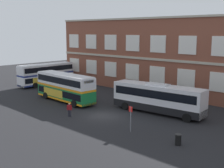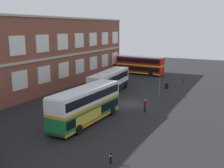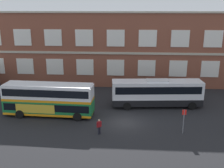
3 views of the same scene
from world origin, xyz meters
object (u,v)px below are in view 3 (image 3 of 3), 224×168
at_px(double_decker_middle, 49,99).
at_px(touring_coach, 157,93).
at_px(bus_stand_flag, 184,119).
at_px(waiting_passenger, 99,126).

relative_size(double_decker_middle, touring_coach, 0.91).
bearing_deg(bus_stand_flag, touring_coach, 105.14).
relative_size(touring_coach, waiting_passenger, 7.16).
height_order(touring_coach, waiting_passenger, touring_coach).
xyz_separation_m(double_decker_middle, bus_stand_flag, (15.73, -3.85, -0.51)).
distance_m(double_decker_middle, bus_stand_flag, 16.20).
xyz_separation_m(waiting_passenger, bus_stand_flag, (8.96, 0.79, 0.70)).
bearing_deg(bus_stand_flag, double_decker_middle, 166.25).
xyz_separation_m(touring_coach, bus_stand_flag, (2.11, -7.82, -0.27)).
height_order(double_decker_middle, touring_coach, double_decker_middle).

